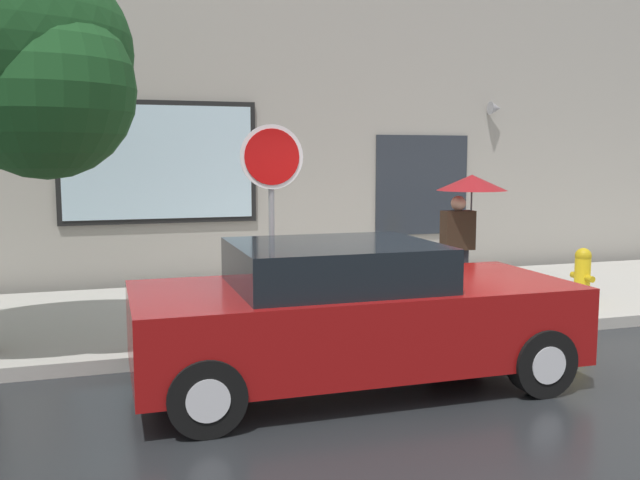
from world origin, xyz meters
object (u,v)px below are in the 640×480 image
object	(u,v)px
pedestrian_with_umbrella	(467,201)
parked_car	(351,314)
fire_hydrant	(582,276)
stop_sign	(272,186)

from	to	relation	value
pedestrian_with_umbrella	parked_car	bearing A→B (deg)	-137.03
parked_car	fire_hydrant	size ratio (longest dim) A/B	5.37
pedestrian_with_umbrella	fire_hydrant	bearing A→B (deg)	-16.06
fire_hydrant	parked_car	bearing A→B (deg)	-155.00
parked_car	pedestrian_with_umbrella	distance (m)	3.66
fire_hydrant	pedestrian_with_umbrella	world-z (taller)	pedestrian_with_umbrella
parked_car	fire_hydrant	distance (m)	4.63
parked_car	stop_sign	world-z (taller)	stop_sign
pedestrian_with_umbrella	stop_sign	size ratio (longest dim) A/B	0.74
pedestrian_with_umbrella	stop_sign	bearing A→B (deg)	-168.49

